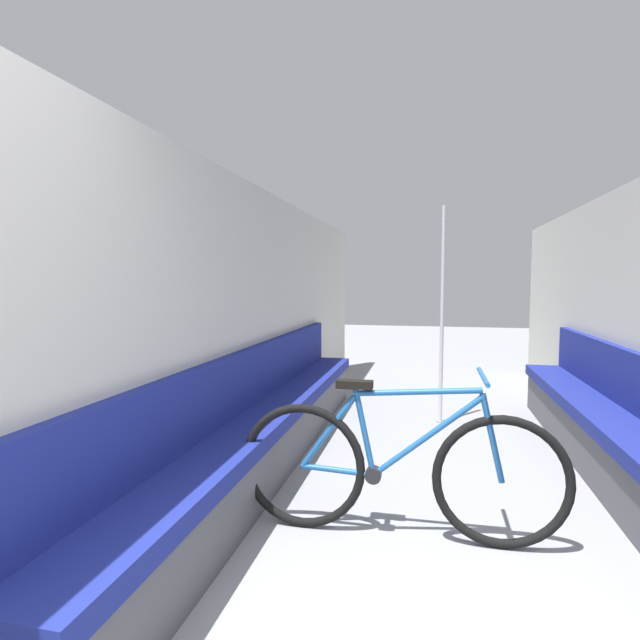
# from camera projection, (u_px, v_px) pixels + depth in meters

# --- Properties ---
(wall_left) EXTENTS (0.10, 8.82, 2.16)m
(wall_left) POSITION_uv_depth(u_px,v_px,m) (241.00, 324.00, 3.78)
(wall_left) COLOR beige
(wall_left) RESTS_ON ground
(bench_seat_row_left) EXTENTS (0.41, 4.79, 0.91)m
(bench_seat_row_left) POSITION_uv_depth(u_px,v_px,m) (267.00, 428.00, 3.71)
(bench_seat_row_left) COLOR #4C4C51
(bench_seat_row_left) RESTS_ON ground
(bench_seat_row_right) EXTENTS (0.41, 4.79, 0.91)m
(bench_seat_row_right) POSITION_uv_depth(u_px,v_px,m) (633.00, 453.00, 3.18)
(bench_seat_row_right) COLOR #4C4C51
(bench_seat_row_right) RESTS_ON ground
(bicycle) EXTENTS (1.79, 0.46, 0.93)m
(bicycle) POSITION_uv_depth(u_px,v_px,m) (398.00, 470.00, 2.72)
(bicycle) COLOR black
(bicycle) RESTS_ON ground
(grab_pole_near) EXTENTS (0.08, 0.08, 2.14)m
(grab_pole_near) POSITION_uv_depth(u_px,v_px,m) (442.00, 318.00, 4.89)
(grab_pole_near) COLOR gray
(grab_pole_near) RESTS_ON ground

